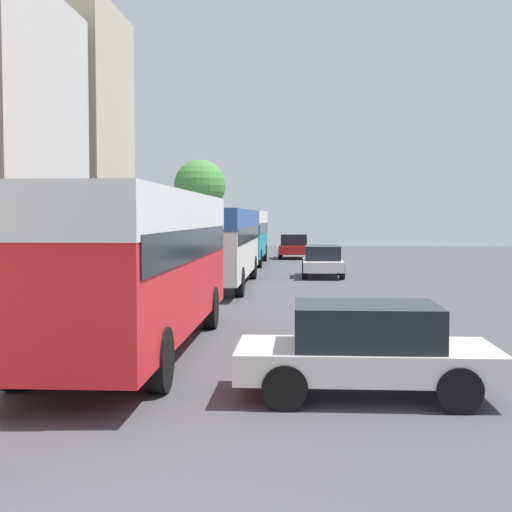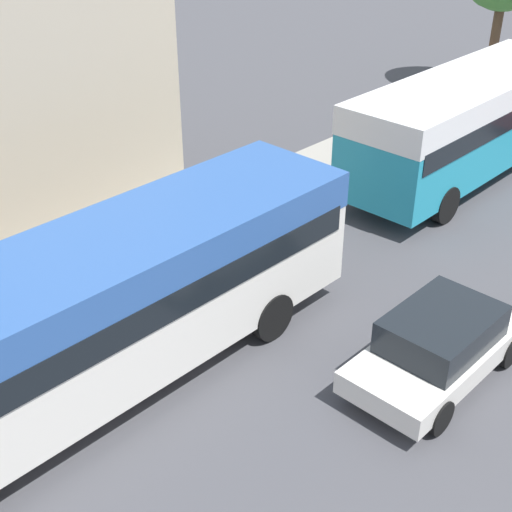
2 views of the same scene
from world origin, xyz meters
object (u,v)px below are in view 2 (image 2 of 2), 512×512
at_px(bus_third_in_line, 468,113).
at_px(car_crossing, 439,344).
at_px(pedestrian_near_curb, 481,78).
at_px(bus_following, 84,305).

bearing_deg(bus_third_in_line, car_crossing, -62.63).
height_order(car_crossing, pedestrian_near_curb, pedestrian_near_curb).
bearing_deg(bus_following, bus_third_in_line, 90.70).
bearing_deg(car_crossing, bus_third_in_line, 117.37).
relative_size(bus_following, bus_third_in_line, 1.22).
xyz_separation_m(car_crossing, pedestrian_near_curb, (-7.03, 14.34, 0.36)).
bearing_deg(car_crossing, bus_following, -131.70).
bearing_deg(bus_following, pedestrian_near_curb, 98.68).
bearing_deg(pedestrian_near_curb, car_crossing, -63.88).
bearing_deg(bus_following, car_crossing, 48.30).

